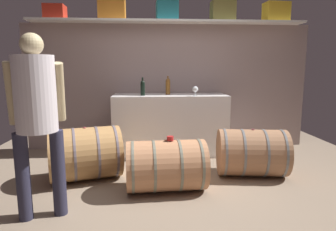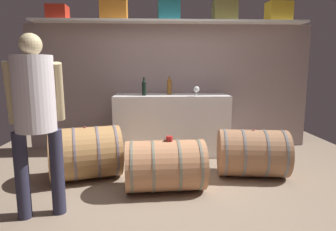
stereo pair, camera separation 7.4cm
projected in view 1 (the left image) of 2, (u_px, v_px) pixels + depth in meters
ground_plane at (177, 180)px, 3.58m from camera, size 5.84×7.27×0.02m
back_wall_panel at (168, 87)px, 4.92m from camera, size 4.64×0.10×2.03m
high_shelf_board at (169, 22)px, 4.60m from camera, size 4.27×0.40×0.03m
toolcase_red at (55, 12)px, 4.47m from camera, size 0.30×0.28×0.21m
toolcase_orange at (112, 9)px, 4.51m from camera, size 0.41×0.24×0.33m
toolcase_teal at (167, 11)px, 4.57m from camera, size 0.35×0.27×0.29m
toolcase_olive at (223, 11)px, 4.63m from camera, size 0.36×0.27×0.31m
toolcase_yellow at (276, 12)px, 4.69m from camera, size 0.39×0.27×0.30m
work_cabinet at (170, 124)px, 4.63m from camera, size 1.75×0.65×0.93m
wine_bottle_amber at (168, 86)px, 4.56m from camera, size 0.07×0.07×0.29m
wine_bottle_dark at (143, 88)px, 4.39m from camera, size 0.07×0.07×0.27m
wine_glass at (195, 90)px, 4.34m from camera, size 0.09×0.09×0.14m
wine_barrel_near at (166, 165)px, 3.23m from camera, size 0.89×0.61×0.57m
wine_barrel_far at (252, 153)px, 3.68m from camera, size 0.89×0.67×0.60m
wine_barrel_flank at (86, 153)px, 3.55m from camera, size 0.96×0.83×0.64m
tasting_cup at (170, 138)px, 3.18m from camera, size 0.07×0.07×0.05m
winemaker_pouring at (36, 108)px, 2.54m from camera, size 0.52×0.46×1.63m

